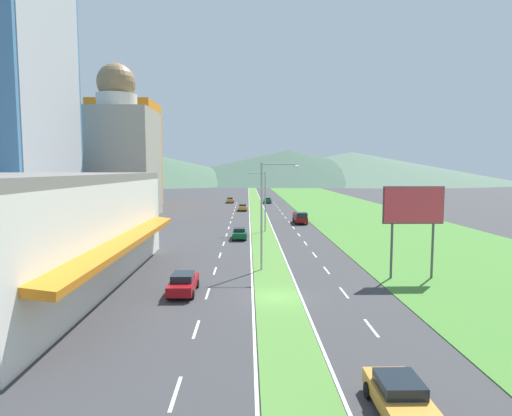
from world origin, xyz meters
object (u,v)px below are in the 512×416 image
Objects in this scene: car_2 at (183,283)px; car_1 at (267,200)px; car_3 at (400,397)px; car_4 at (239,233)px; billboard_roadside at (414,210)px; car_5 at (243,207)px; car_0 at (230,200)px; street_lamp_mid at (263,198)px; pickup_truck_0 at (300,218)px; street_lamp_near at (266,209)px.

car_1 is at bearing -6.92° from car_2.
car_3 is 0.91× the size of car_4.
billboard_roadside is 22.00m from car_3.
car_2 is at bearing -168.34° from billboard_roadside.
car_1 is 0.98× the size of car_2.
car_0 is at bearing 9.58° from car_5.
car_0 reaches higher than car_5.
pickup_truck_0 is at bearing 55.01° from street_lamp_mid.
street_lamp_mid is 1.91× the size of car_1.
car_1 is 43.46m from pickup_truck_0.
pickup_truck_0 is at bearing -32.43° from car_4.
pickup_truck_0 is at bearing -162.79° from car_0.
car_3 is (0.38, -99.69, -0.04)m from car_1.
car_1 is at bearing 96.05° from billboard_roadside.
car_1 is at bearing -17.22° from car_5.
car_0 is 101.32m from car_3.
car_5 is at bearing -3.36° from car_2.
car_0 is 46.48m from pickup_truck_0.
car_2 is at bearing 176.64° from car_5.
street_lamp_near is 2.41× the size of car_3.
car_3 is at bearing -85.72° from street_lamp_mid.
car_1 reaches higher than car_3.
car_4 reaches higher than car_1.
street_lamp_near is 2.19× the size of car_4.
billboard_roadside is 19.69m from car_2.
street_lamp_mid is at bearing -28.17° from car_4.
car_1 is (3.73, 76.65, -4.90)m from street_lamp_near.
car_5 reaches higher than car_3.
pickup_truck_0 reaches higher than car_3.
pickup_truck_0 is (-4.89, 36.58, -4.89)m from billboard_roadside.
billboard_roadside reaches higher than car_5.
car_1 is 0.85× the size of pickup_truck_0.
billboard_roadside reaches higher than car_1.
billboard_roadside is (12.20, -3.24, 0.21)m from street_lamp_near.
car_3 is at bearing -174.03° from car_0.
street_lamp_near is at bearing -42.23° from car_2.
pickup_truck_0 is at bearing 4.72° from car_1.
car_5 is (3.70, -21.95, -0.01)m from car_0.
car_4 is 18.70m from pickup_truck_0.
car_4 is at bearing -8.56° from car_2.
car_4 is 0.98× the size of car_5.
billboard_roadside is 1.66× the size of car_2.
car_5 is at bearing -155.89° from pickup_truck_0.
car_1 is 59.45m from car_4.
car_3 is at bearing -3.25° from pickup_truck_0.
car_1 is at bearing 87.22° from street_lamp_near.
car_2 reaches higher than car_1.
street_lamp_mid is 1.92× the size of car_5.
street_lamp_near reaches higher than car_0.
street_lamp_near reaches higher than car_5.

